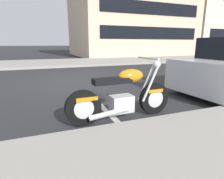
{
  "coord_description": "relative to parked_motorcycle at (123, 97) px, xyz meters",
  "views": [
    {
      "loc": [
        -1.19,
        -6.74,
        1.34
      ],
      "look_at": [
        0.05,
        -3.54,
        0.49
      ],
      "focal_mm": 30.0,
      "sensor_mm": 36.0,
      "label": 1
    }
  ],
  "objects": [
    {
      "name": "sidewalk_far_curb",
      "position": [
        11.85,
        10.47,
        -0.35
      ],
      "size": [
        120.0,
        5.0,
        0.14
      ],
      "primitive_type": "cube",
      "color": "gray",
      "rests_on": "ground"
    },
    {
      "name": "townhouse_near_left",
      "position": [
        20.7,
        18.12,
        4.94
      ],
      "size": [
        11.13,
        10.77,
        10.73
      ],
      "color": "beige",
      "rests_on": "ground"
    },
    {
      "name": "parking_stall_stripe",
      "position": [
        -0.15,
        0.28,
        -0.42
      ],
      "size": [
        0.12,
        2.2,
        0.01
      ],
      "primitive_type": "cube",
      "color": "silver",
      "rests_on": "ground"
    },
    {
      "name": "townhouse_far_uphill",
      "position": [
        8.75,
        18.08,
        4.82
      ],
      "size": [
        12.16,
        10.7,
        10.48
      ],
      "color": "beige",
      "rests_on": "ground"
    },
    {
      "name": "ground_plane",
      "position": [
        -0.15,
        3.82,
        -0.42
      ],
      "size": [
        260.0,
        260.0,
        0.0
      ],
      "primitive_type": "plane",
      "color": "#28282B"
    },
    {
      "name": "parked_motorcycle",
      "position": [
        0.0,
        0.0,
        0.0
      ],
      "size": [
        2.02,
        0.62,
        1.1
      ],
      "rotation": [
        0.0,
        0.0,
        0.04
      ],
      "color": "black",
      "rests_on": "ground"
    }
  ]
}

